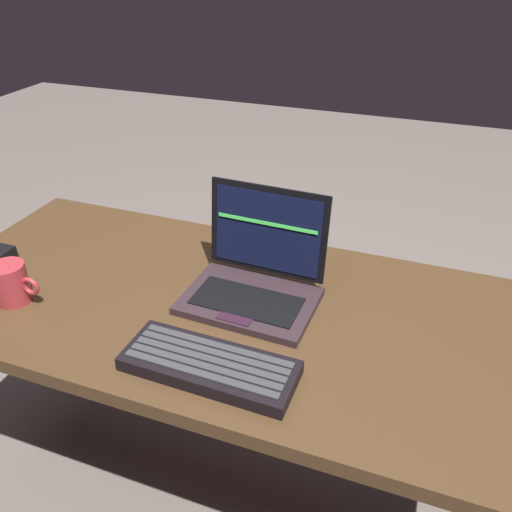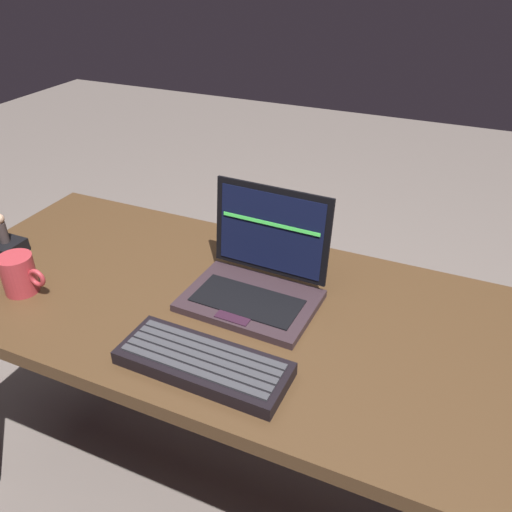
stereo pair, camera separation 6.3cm
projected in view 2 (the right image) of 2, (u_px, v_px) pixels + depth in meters
The scene contains 7 objects.
ground_plane at pixel (238, 489), 1.58m from camera, with size 8.00×8.00×0.00m, color #695F59.
desk at pixel (233, 325), 1.24m from camera, with size 1.52×0.67×0.71m.
laptop_front at pixel (257, 278), 1.21m from camera, with size 0.31×0.25×0.25m.
external_keyboard at pixel (203, 363), 1.02m from camera, with size 0.35×0.14×0.03m.
figurine_stand at pixel (7, 248), 1.39m from camera, with size 0.08×0.08×0.04m, color black.
figurine at pixel (1, 227), 1.36m from camera, with size 0.03×0.03×0.08m.
coffee_mug at pixel (19, 274), 1.23m from camera, with size 0.12×0.08×0.10m.
Camera 2 is at (0.44, -0.87, 1.44)m, focal length 36.47 mm.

